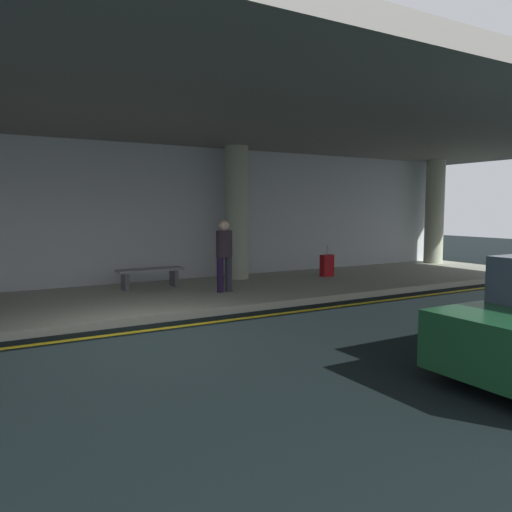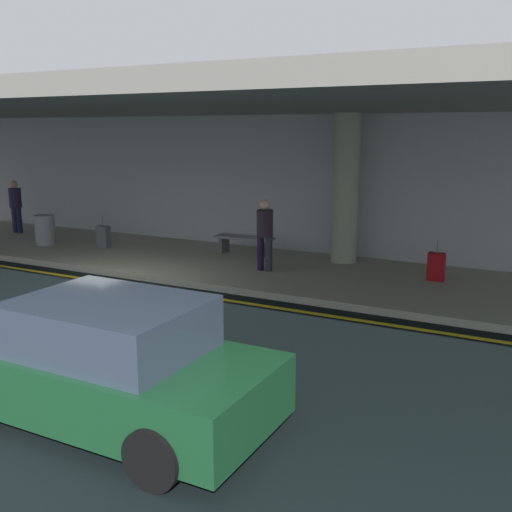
{
  "view_description": "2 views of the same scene",
  "coord_description": "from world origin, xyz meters",
  "px_view_note": "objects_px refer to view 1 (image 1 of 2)",
  "views": [
    {
      "loc": [
        -2.47,
        -7.7,
        2.11
      ],
      "look_at": [
        2.85,
        1.47,
        1.09
      ],
      "focal_mm": 34.92,
      "sensor_mm": 36.0,
      "label": 1
    },
    {
      "loc": [
        8.83,
        -9.46,
        3.4
      ],
      "look_at": [
        2.98,
        1.69,
        0.72
      ],
      "focal_mm": 41.59,
      "sensor_mm": 36.0,
      "label": 2
    }
  ],
  "objects_px": {
    "support_column_far_left": "(237,213)",
    "bench_metal": "(150,274)",
    "support_column_left_mid": "(434,212)",
    "suitcase_upright_primary": "(327,266)",
    "traveler_with_luggage": "(224,251)"
  },
  "relations": [
    {
      "from": "support_column_far_left",
      "to": "suitcase_upright_primary",
      "type": "distance_m",
      "value": 3.03
    },
    {
      "from": "traveler_with_luggage",
      "to": "bench_metal",
      "type": "height_order",
      "value": "traveler_with_luggage"
    },
    {
      "from": "suitcase_upright_primary",
      "to": "support_column_left_mid",
      "type": "bearing_deg",
      "value": -14.92
    },
    {
      "from": "support_column_far_left",
      "to": "suitcase_upright_primary",
      "type": "xyz_separation_m",
      "value": [
        2.45,
        -0.92,
        -1.51
      ]
    },
    {
      "from": "support_column_left_mid",
      "to": "bench_metal",
      "type": "height_order",
      "value": "support_column_left_mid"
    },
    {
      "from": "support_column_left_mid",
      "to": "suitcase_upright_primary",
      "type": "bearing_deg",
      "value": -170.6
    },
    {
      "from": "support_column_left_mid",
      "to": "suitcase_upright_primary",
      "type": "height_order",
      "value": "support_column_left_mid"
    },
    {
      "from": "traveler_with_luggage",
      "to": "suitcase_upright_primary",
      "type": "relative_size",
      "value": 1.87
    },
    {
      "from": "support_column_far_left",
      "to": "bench_metal",
      "type": "bearing_deg",
      "value": -171.11
    },
    {
      "from": "support_column_far_left",
      "to": "traveler_with_luggage",
      "type": "height_order",
      "value": "support_column_far_left"
    },
    {
      "from": "support_column_far_left",
      "to": "support_column_left_mid",
      "type": "relative_size",
      "value": 1.0
    },
    {
      "from": "support_column_far_left",
      "to": "support_column_left_mid",
      "type": "distance_m",
      "value": 8.0
    },
    {
      "from": "traveler_with_luggage",
      "to": "suitcase_upright_primary",
      "type": "bearing_deg",
      "value": 119.09
    },
    {
      "from": "support_column_far_left",
      "to": "support_column_left_mid",
      "type": "xyz_separation_m",
      "value": [
        8.0,
        0.0,
        0.0
      ]
    },
    {
      "from": "support_column_far_left",
      "to": "traveler_with_luggage",
      "type": "distance_m",
      "value": 2.41
    }
  ]
}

